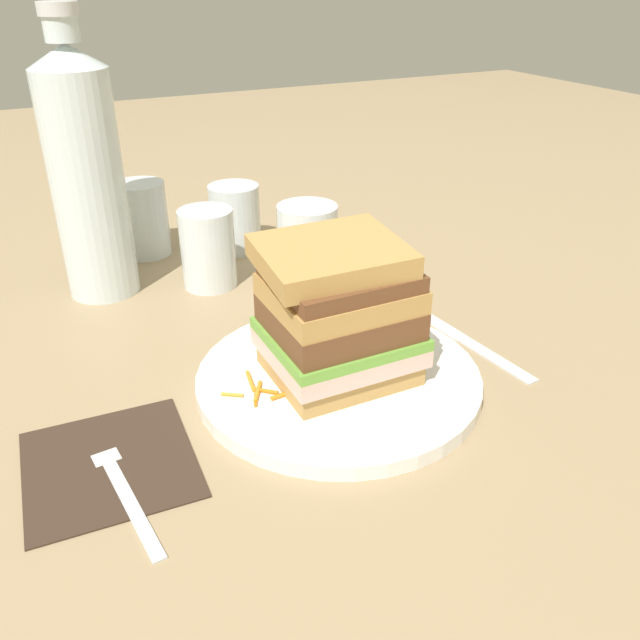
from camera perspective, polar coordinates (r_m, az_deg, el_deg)
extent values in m
plane|color=#9E8460|center=(0.62, 0.35, -4.32)|extent=(3.00, 3.00, 0.00)
cylinder|color=white|center=(0.59, 1.29, -5.21)|extent=(0.26, 0.26, 0.01)
cube|color=tan|center=(0.59, 1.30, -3.86)|extent=(0.12, 0.10, 0.02)
cube|color=beige|center=(0.58, 1.32, -2.37)|extent=(0.12, 0.11, 0.02)
cube|color=#6BA83D|center=(0.57, 1.34, -1.26)|extent=(0.12, 0.11, 0.01)
cube|color=brown|center=(0.56, 1.36, 0.25)|extent=(0.12, 0.10, 0.02)
cube|color=tan|center=(0.55, 1.38, 2.26)|extent=(0.12, 0.10, 0.02)
cube|color=brown|center=(0.54, 1.40, 3.82)|extent=(0.11, 0.10, 0.01)
cube|color=tan|center=(0.54, 0.93, 5.60)|extent=(0.12, 0.11, 0.03)
cylinder|color=orange|center=(0.57, -5.42, -6.20)|extent=(0.02, 0.03, 0.00)
cylinder|color=orange|center=(0.56, -5.61, -6.93)|extent=(0.01, 0.02, 0.00)
cylinder|color=orange|center=(0.57, -4.78, -6.16)|extent=(0.02, 0.02, 0.00)
cylinder|color=orange|center=(0.57, -7.63, -6.46)|extent=(0.02, 0.01, 0.00)
cylinder|color=orange|center=(0.56, -3.26, -6.50)|extent=(0.02, 0.01, 0.00)
cylinder|color=orange|center=(0.58, -6.04, -5.32)|extent=(0.01, 0.03, 0.00)
cylinder|color=orange|center=(0.62, 7.31, -3.11)|extent=(0.03, 0.01, 0.00)
cylinder|color=orange|center=(0.61, 6.58, -3.35)|extent=(0.03, 0.01, 0.00)
cylinder|color=orange|center=(0.62, 8.97, -2.94)|extent=(0.02, 0.01, 0.00)
cylinder|color=orange|center=(0.64, 6.87, -1.77)|extent=(0.02, 0.02, 0.00)
cylinder|color=orange|center=(0.63, 8.09, -2.64)|extent=(0.02, 0.02, 0.00)
cube|color=#38281E|center=(0.54, -17.84, -11.75)|extent=(0.13, 0.14, 0.00)
cube|color=silver|center=(0.49, -16.03, -15.11)|extent=(0.02, 0.11, 0.00)
cube|color=silver|center=(0.54, -18.13, -11.01)|extent=(0.02, 0.02, 0.00)
cylinder|color=silver|center=(0.57, -18.10, -9.18)|extent=(0.01, 0.04, 0.00)
cylinder|color=silver|center=(0.56, -18.65, -9.34)|extent=(0.01, 0.04, 0.00)
cylinder|color=silver|center=(0.56, -19.21, -9.50)|extent=(0.01, 0.04, 0.00)
cylinder|color=silver|center=(0.56, -19.76, -9.66)|extent=(0.01, 0.04, 0.00)
cube|color=silver|center=(0.66, 15.06, -3.26)|extent=(0.02, 0.10, 0.00)
cube|color=silver|center=(0.72, 9.42, 0.25)|extent=(0.03, 0.11, 0.00)
cylinder|color=white|center=(0.77, -1.08, 6.47)|extent=(0.07, 0.07, 0.10)
cylinder|color=#E55638|center=(0.77, -1.08, 5.81)|extent=(0.06, 0.06, 0.08)
cylinder|color=silver|center=(0.77, -19.46, 10.77)|extent=(0.08, 0.08, 0.25)
cone|color=silver|center=(0.74, -21.23, 20.67)|extent=(0.08, 0.08, 0.02)
cylinder|color=silver|center=(0.74, -21.57, 22.45)|extent=(0.03, 0.03, 0.02)
cylinder|color=silver|center=(0.74, -21.84, 23.84)|extent=(0.04, 0.04, 0.01)
cylinder|color=silver|center=(0.78, -9.72, 6.15)|extent=(0.06, 0.06, 0.09)
cylinder|color=silver|center=(0.88, -7.39, 8.80)|extent=(0.07, 0.07, 0.09)
cylinder|color=silver|center=(0.89, -15.16, 8.48)|extent=(0.07, 0.07, 0.10)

